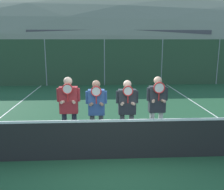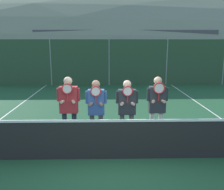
% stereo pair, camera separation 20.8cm
% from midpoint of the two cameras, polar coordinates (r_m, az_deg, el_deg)
% --- Properties ---
extents(ground_plane, '(120.00, 120.00, 0.00)m').
position_cam_midpoint_polar(ground_plane, '(6.20, -0.31, -14.36)').
color(ground_plane, '#1E4C2D').
extents(hill_distant, '(125.38, 69.66, 24.38)m').
position_cam_midpoint_polar(hill_distant, '(55.08, -2.82, 9.40)').
color(hill_distant, slate).
rests_on(hill_distant, ground_plane).
extents(clubhouse_building, '(15.96, 5.50, 3.69)m').
position_cam_midpoint_polar(clubhouse_building, '(24.77, 1.15, 10.19)').
color(clubhouse_building, tan).
rests_on(clubhouse_building, ground_plane).
extents(fence_back, '(22.02, 0.06, 2.87)m').
position_cam_midpoint_polar(fence_back, '(15.83, -2.11, 7.41)').
color(fence_back, gray).
rests_on(fence_back, ground_plane).
extents(tennis_net, '(10.80, 0.09, 1.09)m').
position_cam_midpoint_polar(tennis_net, '(5.99, -0.32, -10.00)').
color(tennis_net, gray).
rests_on(tennis_net, ground_plane).
extents(court_line_right_sideline, '(0.05, 16.00, 0.01)m').
position_cam_midpoint_polar(court_line_right_sideline, '(9.94, 22.67, -4.90)').
color(court_line_right_sideline, white).
rests_on(court_line_right_sideline, ground_plane).
extents(player_leftmost, '(0.61, 0.34, 1.86)m').
position_cam_midpoint_polar(player_leftmost, '(6.73, -10.73, -2.25)').
color(player_leftmost, '#232838').
rests_on(player_leftmost, ground_plane).
extents(player_center_left, '(0.57, 0.34, 1.78)m').
position_cam_midpoint_polar(player_center_left, '(6.63, -4.47, -2.85)').
color(player_center_left, '#56565B').
rests_on(player_center_left, ground_plane).
extents(player_center_right, '(0.60, 0.34, 1.77)m').
position_cam_midpoint_polar(player_center_right, '(6.70, 2.57, -2.67)').
color(player_center_right, '#56565B').
rests_on(player_center_right, ground_plane).
extents(player_rightmost, '(0.57, 0.34, 1.86)m').
position_cam_midpoint_polar(player_rightmost, '(6.81, 9.38, -2.11)').
color(player_rightmost, white).
rests_on(player_rightmost, ground_plane).
extents(car_far_left, '(4.08, 1.98, 1.78)m').
position_cam_midpoint_polar(car_far_left, '(19.94, -20.02, 6.18)').
color(car_far_left, maroon).
rests_on(car_far_left, ground_plane).
extents(car_left_of_center, '(4.78, 2.05, 1.86)m').
position_cam_midpoint_polar(car_left_of_center, '(19.13, -5.41, 6.74)').
color(car_left_of_center, '#285638').
rests_on(car_left_of_center, ground_plane).
extents(car_center, '(4.19, 1.94, 1.69)m').
position_cam_midpoint_polar(car_center, '(19.53, 9.67, 6.52)').
color(car_center, black).
rests_on(car_center, ground_plane).
extents(car_right_of_center, '(4.23, 2.06, 1.68)m').
position_cam_midpoint_polar(car_right_of_center, '(20.94, 22.73, 6.10)').
color(car_right_of_center, navy).
rests_on(car_right_of_center, ground_plane).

